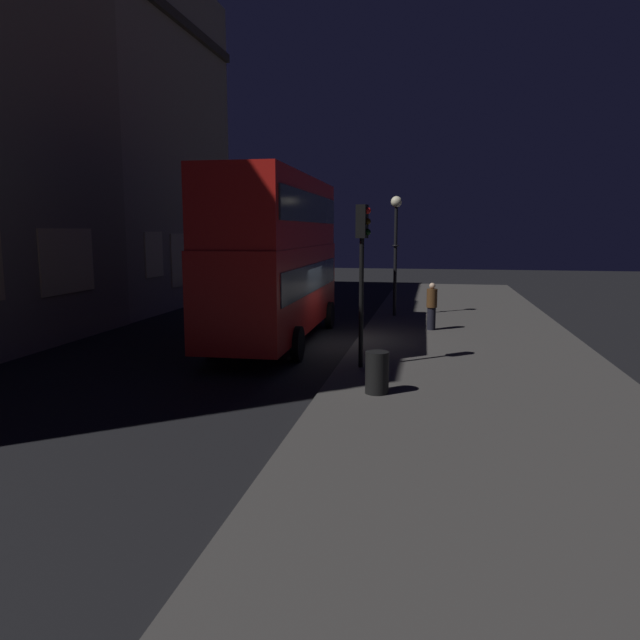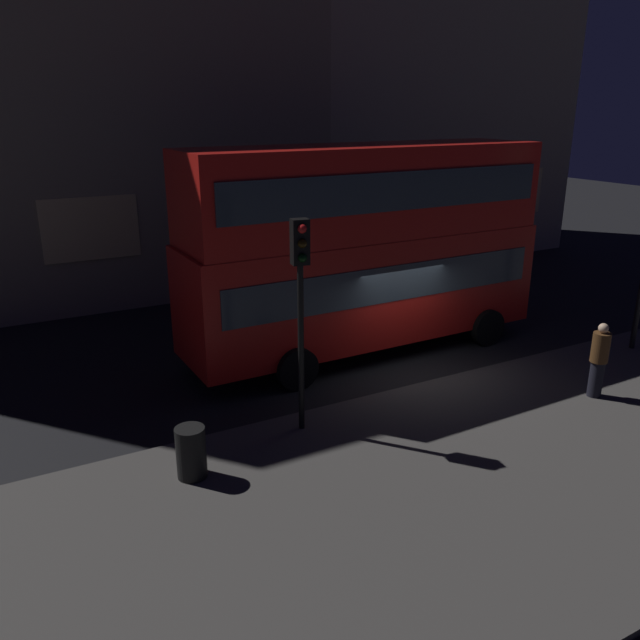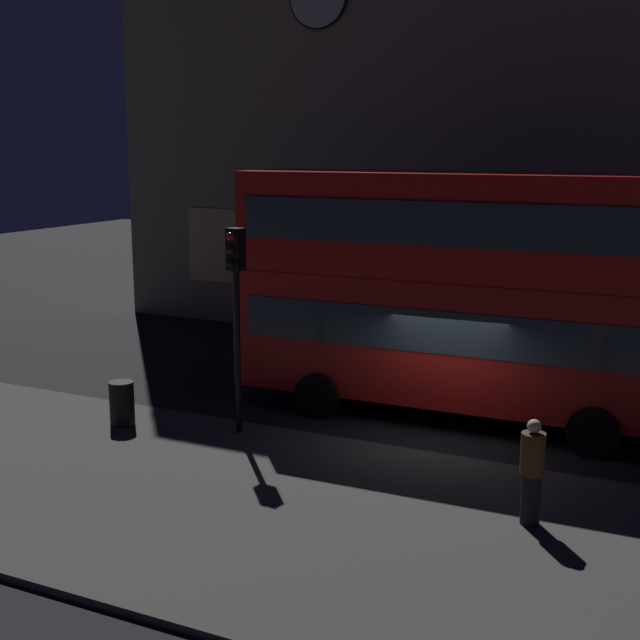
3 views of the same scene
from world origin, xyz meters
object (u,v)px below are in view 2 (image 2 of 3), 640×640
object	(u,v)px
double_decker_bus	(365,242)
traffic_light_near_kerb	(301,283)
pedestrian	(599,360)
litter_bin	(191,452)

from	to	relation	value
double_decker_bus	traffic_light_near_kerb	distance (m)	4.78
double_decker_bus	traffic_light_near_kerb	size ratio (longest dim) A/B	2.31
traffic_light_near_kerb	pedestrian	world-z (taller)	traffic_light_near_kerb
traffic_light_near_kerb	litter_bin	distance (m)	3.64
double_decker_bus	pedestrian	xyz separation A→B (m)	(2.96, -5.04, -2.02)
traffic_light_near_kerb	litter_bin	world-z (taller)	traffic_light_near_kerb
traffic_light_near_kerb	litter_bin	bearing A→B (deg)	-156.29
pedestrian	traffic_light_near_kerb	bearing A→B (deg)	103.84
traffic_light_near_kerb	pedestrian	distance (m)	7.04
double_decker_bus	pedestrian	distance (m)	6.19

